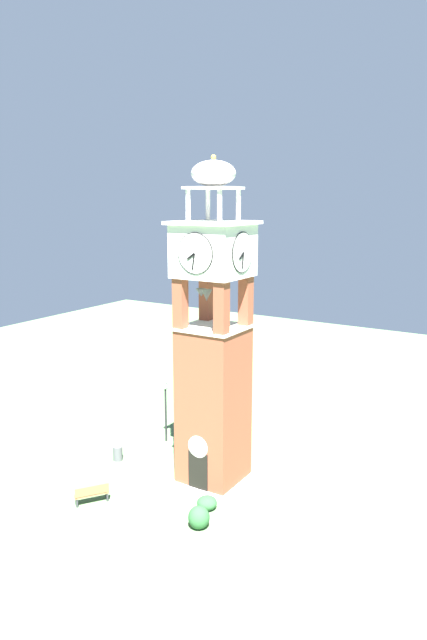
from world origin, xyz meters
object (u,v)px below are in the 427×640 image
at_px(park_bench, 92,494).
at_px(trash_bin, 118,453).
at_px(lamp_post, 166,401).
at_px(clock_tower, 213,356).

bearing_deg(park_bench, trash_bin, 116.05).
xyz_separation_m(park_bench, lamp_post, (-1.28, 7.67, 2.05)).
height_order(park_bench, trash_bin, park_bench).
bearing_deg(clock_tower, park_bench, -129.39).
xyz_separation_m(clock_tower, lamp_post, (-5.18, 2.93, -4.24)).
xyz_separation_m(lamp_post, trash_bin, (-0.75, -3.50, -2.13)).
bearing_deg(lamp_post, park_bench, -80.49).
distance_m(clock_tower, lamp_post, 7.31).
relative_size(lamp_post, trash_bin, 4.53).
relative_size(park_bench, lamp_post, 0.43).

